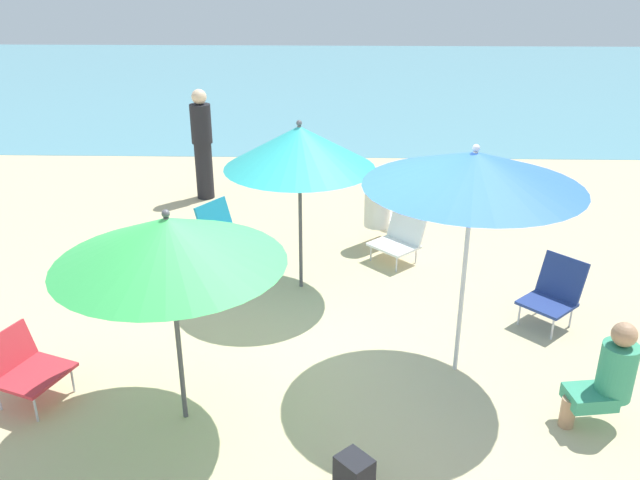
% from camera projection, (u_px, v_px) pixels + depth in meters
% --- Properties ---
extents(ground_plane, '(40.00, 40.00, 0.00)m').
position_uv_depth(ground_plane, '(311.00, 365.00, 6.05)').
color(ground_plane, '#CCB789').
extents(sea_water, '(40.00, 16.00, 0.01)m').
position_uv_depth(sea_water, '(331.00, 81.00, 19.49)').
color(sea_water, '#5693A3').
rests_on(sea_water, ground_plane).
extents(umbrella_green, '(1.71, 1.71, 1.80)m').
position_uv_depth(umbrella_green, '(168.00, 241.00, 4.75)').
color(umbrella_green, '#4C4C51').
rests_on(umbrella_green, ground_plane).
extents(umbrella_blue, '(1.78, 1.78, 2.09)m').
position_uv_depth(umbrella_blue, '(474.00, 170.00, 5.24)').
color(umbrella_blue, silver).
rests_on(umbrella_blue, ground_plane).
extents(umbrella_teal, '(1.59, 1.59, 1.90)m').
position_uv_depth(umbrella_teal, '(299.00, 147.00, 6.83)').
color(umbrella_teal, '#4C4C51').
rests_on(umbrella_teal, ground_plane).
extents(beach_chair_a, '(0.72, 0.73, 0.63)m').
position_uv_depth(beach_chair_a, '(222.00, 229.00, 8.21)').
color(beach_chair_a, teal).
rests_on(beach_chair_a, ground_plane).
extents(beach_chair_b, '(0.75, 0.75, 0.65)m').
position_uv_depth(beach_chair_b, '(401.00, 235.00, 8.00)').
color(beach_chair_b, white).
rests_on(beach_chair_b, ground_plane).
extents(beach_chair_c, '(0.72, 0.69, 0.58)m').
position_uv_depth(beach_chair_c, '(23.00, 366.00, 5.47)').
color(beach_chair_c, red).
rests_on(beach_chair_c, ground_plane).
extents(beach_chair_d, '(0.70, 0.70, 0.68)m').
position_uv_depth(beach_chair_d, '(554.00, 291.00, 6.61)').
color(beach_chair_d, navy).
rests_on(beach_chair_d, ground_plane).
extents(person_a, '(0.54, 0.33, 0.91)m').
position_uv_depth(person_a, '(609.00, 375.00, 5.12)').
color(person_a, '#389970').
rests_on(person_a, ground_plane).
extents(person_b, '(0.31, 0.31, 1.65)m').
position_uv_depth(person_b, '(202.00, 144.00, 9.85)').
color(person_b, black).
rests_on(person_b, ground_plane).
extents(person_c, '(0.54, 0.53, 0.99)m').
position_uv_depth(person_c, '(380.00, 208.00, 8.36)').
color(person_c, silver).
rests_on(person_c, ground_plane).
extents(beach_bag, '(0.30, 0.30, 0.31)m').
position_uv_depth(beach_bag, '(354.00, 476.00, 4.54)').
color(beach_bag, black).
rests_on(beach_bag, ground_plane).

